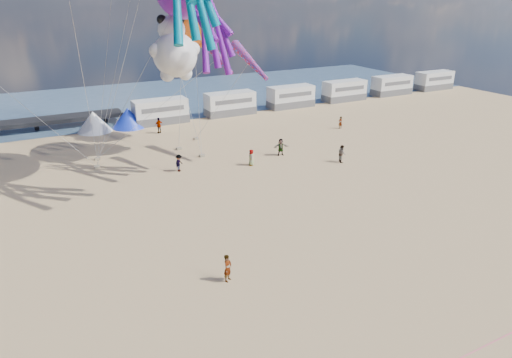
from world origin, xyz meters
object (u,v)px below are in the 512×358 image
motorhome_0 (160,111)px  beachgoer_1 (342,154)px  standing_person (228,268)px  sandbag_e (97,159)px  motorhome_1 (230,104)px  beachgoer_3 (159,125)px  kite_panda (175,55)px  beachgoer_2 (179,163)px  beachgoer_5 (340,123)px  sandbag_b (179,148)px  sandbag_c (202,156)px  motorhome_3 (344,91)px  motorhome_5 (434,80)px  tent_white (94,122)px  sandbag_d (196,139)px  tent_blue (128,118)px  beachgoer_0 (251,157)px  windsock_right (219,58)px  motorhome_2 (291,97)px  motorhome_4 (392,85)px  sandbag_a (97,167)px  windsock_mid (250,61)px  kite_teddy_orange (193,23)px  beachgoer_4 (281,147)px

motorhome_0 → beachgoer_1: motorhome_0 is taller
standing_person → sandbag_e: (-2.85, 24.35, -0.71)m
motorhome_1 → beachgoer_1: bearing=-85.9°
beachgoer_3 → kite_panda: kite_panda is taller
beachgoer_2 → beachgoer_5: size_ratio=1.07×
motorhome_0 → sandbag_b: motorhome_0 is taller
sandbag_c → motorhome_1: bearing=55.9°
motorhome_3 → beachgoer_3: size_ratio=3.58×
motorhome_5 → tent_white: (-55.50, 0.00, -0.30)m
standing_person → kite_panda: kite_panda is taller
motorhome_5 → motorhome_0: bearing=180.0°
sandbag_b → sandbag_d: (2.84, 2.46, 0.00)m
tent_blue → beachgoer_0: tent_blue is taller
tent_white → windsock_right: size_ratio=0.88×
sandbag_e → beachgoer_2: bearing=-47.7°
motorhome_2 → motorhome_4: (19.00, 0.00, 0.00)m
sandbag_a → sandbag_c: (9.79, -1.56, 0.00)m
motorhome_0 → beachgoer_3: (-1.48, -4.20, -0.58)m
beachgoer_5 → windsock_mid: 16.98m
motorhome_2 → sandbag_b: motorhome_2 is taller
motorhome_3 → kite_teddy_orange: (-26.94, -8.83, 10.83)m
beachgoer_4 → motorhome_2: bearing=66.4°
beachgoer_0 → sandbag_a: 14.35m
motorhome_2 → beachgoer_0: motorhome_2 is taller
tent_blue → sandbag_b: bearing=-77.2°
sandbag_c → sandbag_d: same height
motorhome_5 → sandbag_e: 58.02m
motorhome_2 → motorhome_5: bearing=0.0°
windsock_mid → beachgoer_3: bearing=109.0°
tent_white → motorhome_2: bearing=0.0°
sandbag_a → beachgoer_5: bearing=0.7°
beachgoer_5 → windsock_mid: windsock_mid is taller
beachgoer_5 → sandbag_b: beachgoer_5 is taller
motorhome_4 → beachgoer_5: motorhome_4 is taller
sandbag_a → tent_white: bearing=81.2°
motorhome_4 → windsock_mid: (-33.84, -16.41, 7.75)m
motorhome_5 → tent_blue: motorhome_5 is taller
sandbag_a → windsock_right: windsock_right is taller
motorhome_1 → tent_blue: (-13.50, 0.00, -0.30)m
kite_panda → sandbag_d: bearing=74.2°
beachgoer_5 → kite_teddy_orange: 20.67m
beachgoer_4 → windsock_right: 11.18m
motorhome_1 → motorhome_4: 28.50m
motorhome_4 → windsock_right: windsock_right is taller
beachgoer_4 → windsock_mid: bearing=168.4°
motorhome_1 → windsock_mid: bearing=-108.0°
motorhome_3 → kite_panda: (-30.07, -12.13, 8.19)m
beachgoer_4 → sandbag_c: bearing=166.3°
sandbag_d → kite_teddy_orange: kite_teddy_orange is taller
beachgoer_2 → sandbag_c: size_ratio=3.19×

